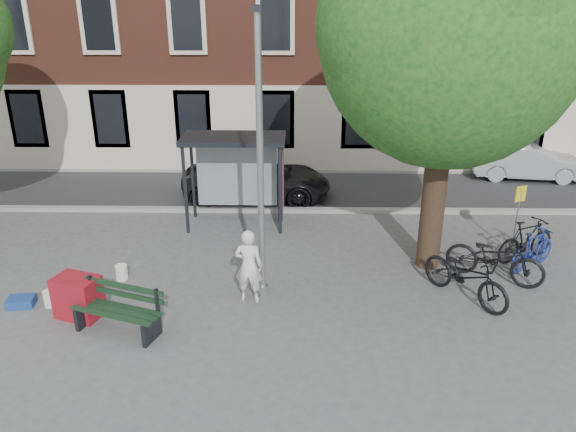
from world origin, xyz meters
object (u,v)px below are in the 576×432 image
(lamppost, at_px, (261,176))
(bike_d, at_px, (526,240))
(bus_shelter, at_px, (248,160))
(notice_sign, at_px, (519,205))
(bike_a, at_px, (495,257))
(car_silver, at_px, (528,161))
(car_dark, at_px, (257,179))
(bench, at_px, (119,312))
(painter, at_px, (249,266))
(red_stand, at_px, (78,297))
(bike_b, at_px, (533,249))
(bike_c, at_px, (466,275))

(lamppost, relative_size, bike_d, 3.38)
(bus_shelter, relative_size, notice_sign, 1.58)
(bike_a, xyz_separation_m, car_silver, (3.63, 7.65, 0.05))
(bike_d, xyz_separation_m, car_dark, (-7.03, 4.33, 0.11))
(bench, height_order, car_dark, car_dark)
(painter, distance_m, red_stand, 3.59)
(painter, xyz_separation_m, red_stand, (-3.50, -0.70, -0.39))
(bench, bearing_deg, car_silver, 59.59)
(car_silver, xyz_separation_m, notice_sign, (-2.63, -6.09, 0.65))
(bike_b, distance_m, notice_sign, 1.21)
(bus_shelter, xyz_separation_m, bike_d, (7.11, -2.26, -1.37))
(bike_b, distance_m, red_stand, 10.54)
(lamppost, distance_m, bus_shelter, 4.24)
(lamppost, xyz_separation_m, car_dark, (-0.53, 6.18, -2.13))
(bus_shelter, height_order, car_silver, bus_shelter)
(car_silver, bearing_deg, red_stand, 132.82)
(bike_a, relative_size, bike_b, 1.34)
(notice_sign, bearing_deg, painter, 179.97)
(car_dark, height_order, car_silver, car_dark)
(car_dark, distance_m, red_stand, 7.84)
(painter, relative_size, car_dark, 0.36)
(lamppost, height_order, red_stand, lamppost)
(bus_shelter, height_order, red_stand, bus_shelter)
(bike_a, distance_m, bike_b, 1.31)
(bus_shelter, bearing_deg, car_dark, 87.89)
(bike_c, relative_size, red_stand, 2.48)
(painter, bearing_deg, bus_shelter, -78.80)
(lamppost, bearing_deg, bike_a, 7.95)
(car_silver, bearing_deg, bench, 136.61)
(painter, xyz_separation_m, car_dark, (-0.26, 6.43, -0.18))
(bench, xyz_separation_m, bike_d, (9.28, 3.33, 0.11))
(lamppost, relative_size, bench, 3.19)
(bus_shelter, distance_m, notice_sign, 7.24)
(bus_shelter, xyz_separation_m, notice_sign, (6.98, -1.80, -0.63))
(bench, xyz_separation_m, bike_a, (8.14, 2.24, 0.16))
(bike_c, bearing_deg, car_silver, 25.49)
(bike_b, bearing_deg, bus_shelter, 33.11)
(red_stand, bearing_deg, car_silver, 36.22)
(painter, xyz_separation_m, bike_c, (4.72, 0.12, -0.25))
(bench, distance_m, bike_b, 9.71)
(car_silver, bearing_deg, car_dark, 109.73)
(bike_c, bearing_deg, bike_a, 7.55)
(bike_a, xyz_separation_m, red_stand, (-9.14, -1.71, -0.14))
(lamppost, distance_m, bike_a, 5.85)
(bike_d, bearing_deg, bus_shelter, 46.10)
(bike_c, distance_m, red_stand, 8.26)
(bike_c, height_order, bike_d, bike_c)
(car_silver, bearing_deg, lamppost, 139.62)
(bike_b, height_order, notice_sign, notice_sign)
(bike_c, bearing_deg, painter, 145.03)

